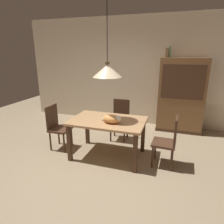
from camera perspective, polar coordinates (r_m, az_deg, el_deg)
The scene contains 11 objects.
ground at distance 3.61m, azimuth -3.38°, elevation -16.20°, with size 10.00×10.00×0.00m, color #998466.
back_wall at distance 5.59m, azimuth 6.53°, elevation 11.52°, with size 6.40×0.10×2.90m, color beige.
dining_table at distance 3.73m, azimuth -1.24°, elevation -3.78°, with size 1.40×0.90×0.75m.
chair_right_side at distance 3.60m, azimuth 16.13°, elevation -7.69°, with size 0.42×0.42×0.93m.
chair_far_back at distance 4.57m, azimuth 2.41°, elevation -1.68°, with size 0.41×0.41×0.93m.
chair_left_side at distance 4.27m, azimuth -15.71°, elevation -3.70°, with size 0.41×0.41×0.93m.
cat_sleeping at distance 3.52m, azimuth 0.08°, elevation -2.01°, with size 0.39×0.26×0.16m.
pendant_lamp at distance 3.50m, azimuth -1.34°, elevation 11.92°, with size 0.52×0.52×1.30m.
hutch_bookcase at distance 5.23m, azimuth 19.38°, elevation 4.08°, with size 1.12×0.45×1.85m.
book_brown_thick at distance 5.13m, azimuth 15.74°, elevation 16.25°, with size 0.06×0.24×0.22m, color brown.
book_green_slim at distance 5.12m, azimuth 16.46°, elevation 16.42°, with size 0.03×0.20×0.26m, color #427A4C.
Camera 1 is at (1.13, -2.80, 1.97)m, focal length 31.51 mm.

